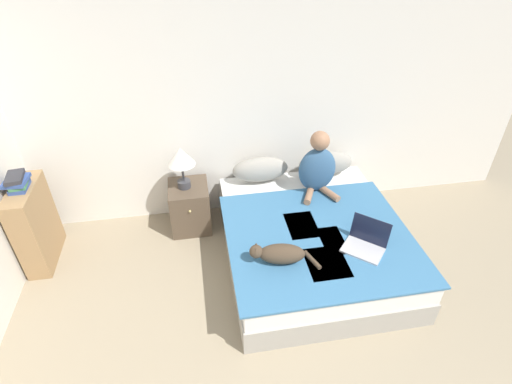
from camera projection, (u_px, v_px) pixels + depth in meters
The scene contains 11 objects.
wall_back at pixel (264, 104), 4.17m from camera, with size 6.02×0.05×2.55m.
bed at pixel (312, 242), 3.98m from camera, with size 1.71×1.94×0.47m.
pillow_near at pixel (260, 169), 4.37m from camera, with size 0.61×0.24×0.28m.
pillow_far at pixel (326, 163), 4.48m from camera, with size 0.61×0.24×0.28m.
person_sitting at pixel (318, 167), 4.14m from camera, with size 0.40×0.39×0.69m.
cat_tabby at pixel (279, 254), 3.37m from camera, with size 0.59×0.28×0.18m.
laptop_open at pixel (365, 243), 3.54m from camera, with size 0.45×0.45×0.25m.
nightstand at pixel (190, 207), 4.39m from camera, with size 0.42×0.48×0.53m.
table_lamp at pixel (181, 159), 4.04m from camera, with size 0.28×0.28×0.47m.
bookshelf at pixel (36, 225), 3.88m from camera, with size 0.22×0.63×0.86m.
book_stack_top at pixel (17, 182), 3.59m from camera, with size 0.20×0.25×0.14m.
Camera 1 is at (-0.76, -0.31, 2.93)m, focal length 28.00 mm.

